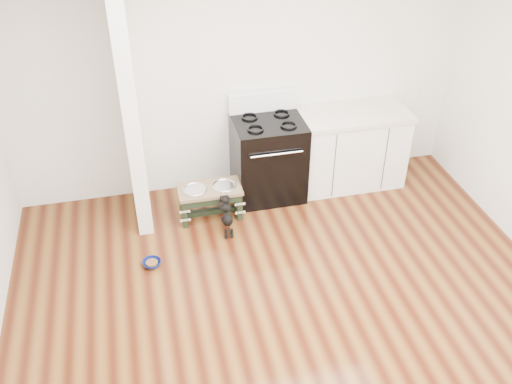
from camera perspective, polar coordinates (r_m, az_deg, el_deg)
name	(u,v)px	position (r m, az deg, el deg)	size (l,w,h in m)	color
ground	(301,337)	(5.01, 4.56, -14.25)	(5.00, 5.00, 0.00)	#3F170B
room_shell	(312,178)	(3.94, 5.63, 1.40)	(5.00, 5.00, 5.00)	silver
partition_wall	(129,101)	(5.74, -12.61, 8.90)	(0.15, 0.80, 2.70)	silver
oven_range	(268,157)	(6.36, 1.23, 3.52)	(0.76, 0.69, 1.14)	black
cabinet_run	(350,148)	(6.67, 9.40, 4.37)	(1.24, 0.64, 0.91)	white
dog_feeder	(210,196)	(6.11, -4.63, -0.43)	(0.67, 0.36, 0.38)	black
puppy	(226,215)	(5.90, -2.97, -2.27)	(0.12, 0.35, 0.41)	black
floor_bowl	(152,263)	(5.70, -10.38, -7.04)	(0.22, 0.22, 0.06)	navy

